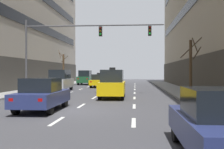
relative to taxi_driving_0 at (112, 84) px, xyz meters
name	(u,v)px	position (x,y,z in m)	size (l,w,h in m)	color
ground_plane	(74,111)	(-1.42, -6.64, -1.06)	(120.00, 120.00, 0.00)	#424247
lane_stripe_l1_s4	(30,105)	(-4.48, -4.64, -1.05)	(0.16, 2.00, 0.01)	silver
lane_stripe_l1_s5	(55,97)	(-4.48, 0.36, -1.05)	(0.16, 2.00, 0.01)	silver
lane_stripe_l1_s6	(70,92)	(-4.48, 5.36, -1.05)	(0.16, 2.00, 0.01)	silver
lane_stripe_l1_s7	(81,89)	(-4.48, 10.36, -1.05)	(0.16, 2.00, 0.01)	silver
lane_stripe_l1_s8	(88,87)	(-4.48, 15.36, -1.05)	(0.16, 2.00, 0.01)	silver
lane_stripe_l1_s9	(94,85)	(-4.48, 20.36, -1.05)	(0.16, 2.00, 0.01)	silver
lane_stripe_l1_s10	(98,84)	(-4.48, 25.36, -1.05)	(0.16, 2.00, 0.01)	silver
lane_stripe_l2_s3	(57,121)	(-1.42, -9.64, -1.05)	(0.16, 2.00, 0.01)	silver
lane_stripe_l2_s4	(81,106)	(-1.42, -4.64, -1.05)	(0.16, 2.00, 0.01)	silver
lane_stripe_l2_s5	(94,98)	(-1.42, 0.36, -1.05)	(0.16, 2.00, 0.01)	silver
lane_stripe_l2_s6	(102,93)	(-1.42, 5.36, -1.05)	(0.16, 2.00, 0.01)	silver
lane_stripe_l2_s7	(108,89)	(-1.42, 10.36, -1.05)	(0.16, 2.00, 0.01)	silver
lane_stripe_l2_s8	(111,87)	(-1.42, 15.36, -1.05)	(0.16, 2.00, 0.01)	silver
lane_stripe_l2_s9	(114,85)	(-1.42, 20.36, -1.05)	(0.16, 2.00, 0.01)	silver
lane_stripe_l2_s10	(117,84)	(-1.42, 25.36, -1.05)	(0.16, 2.00, 0.01)	silver
lane_stripe_l3_s3	(134,122)	(1.64, -9.64, -1.05)	(0.16, 2.00, 0.01)	silver
lane_stripe_l3_s4	(134,106)	(1.64, -4.64, -1.05)	(0.16, 2.00, 0.01)	silver
lane_stripe_l3_s5	(134,98)	(1.64, 0.36, -1.05)	(0.16, 2.00, 0.01)	silver
lane_stripe_l3_s6	(135,93)	(1.64, 5.36, -1.05)	(0.16, 2.00, 0.01)	silver
lane_stripe_l3_s7	(135,89)	(1.64, 10.36, -1.05)	(0.16, 2.00, 0.01)	silver
lane_stripe_l3_s8	(135,87)	(1.64, 15.36, -1.05)	(0.16, 2.00, 0.01)	silver
lane_stripe_l3_s9	(135,85)	(1.64, 20.36, -1.05)	(0.16, 2.00, 0.01)	silver
lane_stripe_l3_s10	(135,84)	(1.64, 25.36, -1.05)	(0.16, 2.00, 0.01)	silver
taxi_driving_0	(112,84)	(0.00, 0.00, 0.00)	(1.88, 4.40, 2.30)	black
car_driving_1	(85,78)	(-5.99, 21.30, 0.03)	(1.97, 4.55, 2.19)	black
car_driving_2	(42,95)	(-3.01, -6.81, -0.24)	(1.88, 4.44, 1.66)	black
car_driving_3	(60,80)	(-6.02, 7.30, 0.03)	(1.90, 4.51, 2.18)	black
taxi_driving_4	(99,81)	(-2.92, 14.24, -0.24)	(1.91, 4.45, 1.84)	black
car_parked_0	(220,123)	(3.64, -13.84, -0.27)	(1.82, 4.28, 1.60)	black
traffic_signal_0	(75,39)	(-3.56, 3.19, 3.74)	(12.15, 0.35, 6.42)	#4C4C51
street_tree_0	(191,66)	(5.78, 0.28, 1.32)	(1.59, 1.53, 4.46)	#4C3823
street_tree_1	(63,69)	(-8.61, 18.30, 1.39)	(1.39, 1.40, 5.04)	#4C3823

